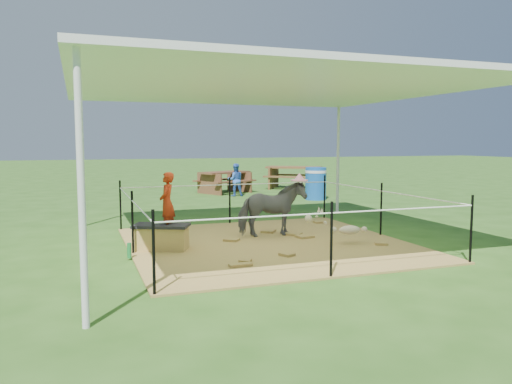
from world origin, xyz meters
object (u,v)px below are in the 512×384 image
object	(u,v)px
green_bottle	(129,251)
trash_barrel	(316,184)
woman	(167,196)
pony	(272,209)
foal	(350,228)
straw_bale	(161,238)
picnic_table_far	(294,178)
distant_person	(235,180)
picnic_table_near	(225,182)

from	to	relation	value
green_bottle	trash_barrel	size ratio (longest dim) A/B	0.23
woman	green_bottle	xyz separation A→B (m)	(-0.65, -0.45, -0.74)
woman	pony	xyz separation A→B (m)	(1.97, 0.43, -0.35)
green_bottle	pony	bearing A→B (deg)	18.60
pony	foal	size ratio (longest dim) A/B	1.24
straw_bale	foal	size ratio (longest dim) A/B	0.84
woman	foal	xyz separation A→B (m)	(2.98, -0.63, -0.58)
straw_bale	woman	distance (m)	0.68
straw_bale	picnic_table_far	world-z (taller)	picnic_table_far
straw_bale	green_bottle	world-z (taller)	straw_bale
foal	trash_barrel	world-z (taller)	trash_barrel
pony	distant_person	xyz separation A→B (m)	(1.50, 7.01, -0.01)
woman	straw_bale	bearing A→B (deg)	-66.04
pony	picnic_table_far	size ratio (longest dim) A/B	0.60
woman	foal	world-z (taller)	woman
picnic_table_far	foal	bearing A→B (deg)	-73.06
pony	foal	xyz separation A→B (m)	(1.00, -1.06, -0.24)
woman	foal	distance (m)	3.10
pony	picnic_table_near	bearing A→B (deg)	-8.33
woman	pony	distance (m)	2.05
picnic_table_near	foal	bearing A→B (deg)	-118.00
woman	foal	size ratio (longest dim) A/B	1.01
foal	picnic_table_far	world-z (taller)	picnic_table_far
green_bottle	picnic_table_far	world-z (taller)	picnic_table_far
picnic_table_far	distant_person	bearing A→B (deg)	-112.51
woman	picnic_table_far	xyz separation A→B (m)	(6.33, 9.20, -0.46)
green_bottle	foal	distance (m)	3.63
woman	picnic_table_far	bearing A→B (deg)	169.44
foal	distant_person	size ratio (longest dim) A/B	0.91
trash_barrel	distant_person	xyz separation A→B (m)	(-2.02, 1.76, 0.04)
green_bottle	picnic_table_near	xyz separation A→B (m)	(4.10, 9.02, 0.23)
woman	green_bottle	world-z (taller)	woman
green_bottle	distant_person	bearing A→B (deg)	62.39
picnic_table_near	picnic_table_far	world-z (taller)	picnic_table_far
foal	trash_barrel	distance (m)	6.80
straw_bale	distant_person	size ratio (longest dim) A/B	0.77
picnic_table_near	distant_person	size ratio (longest dim) A/B	1.67
green_bottle	trash_barrel	bearing A→B (deg)	44.96
woman	picnic_table_far	size ratio (longest dim) A/B	0.49
green_bottle	foal	size ratio (longest dim) A/B	0.23
woman	picnic_table_near	size ratio (longest dim) A/B	0.55
woman	trash_barrel	xyz separation A→B (m)	(5.49, 5.68, -0.39)
picnic_table_near	distant_person	bearing A→B (deg)	-113.62
straw_bale	picnic_table_far	xyz separation A→B (m)	(6.43, 9.20, 0.21)
woman	trash_barrel	size ratio (longest dim) A/B	1.00
foal	picnic_table_far	distance (m)	10.39
straw_bale	picnic_table_near	world-z (taller)	picnic_table_near
straw_bale	green_bottle	xyz separation A→B (m)	(-0.55, -0.45, -0.07)
straw_bale	trash_barrel	bearing A→B (deg)	45.46
picnic_table_far	green_bottle	bearing A→B (deg)	-90.09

